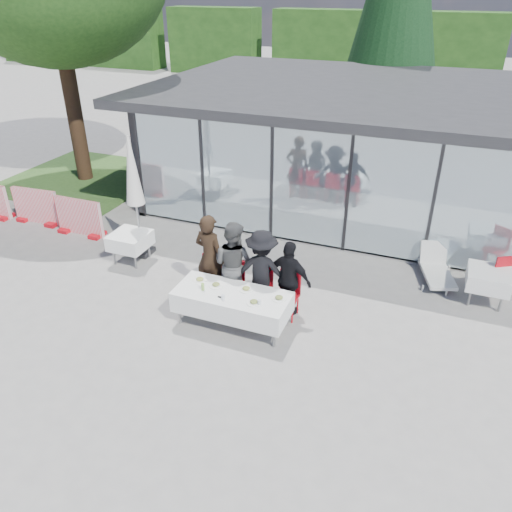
{
  "coord_description": "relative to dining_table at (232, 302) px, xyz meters",
  "views": [
    {
      "loc": [
        3.07,
        -7.17,
        6.05
      ],
      "look_at": [
        -0.23,
        1.2,
        1.06
      ],
      "focal_mm": 35.0,
      "sensor_mm": 36.0,
      "label": 1
    }
  ],
  "objects": [
    {
      "name": "ground",
      "position": [
        0.33,
        -0.18,
        -0.54
      ],
      "size": [
        90.0,
        90.0,
        0.0
      ],
      "primitive_type": "plane",
      "color": "gray",
      "rests_on": "ground"
    },
    {
      "name": "pavilion",
      "position": [
        2.33,
        7.99,
        1.61
      ],
      "size": [
        14.8,
        8.8,
        3.44
      ],
      "color": "gray",
      "rests_on": "ground"
    },
    {
      "name": "treeline",
      "position": [
        -1.67,
        27.82,
        1.66
      ],
      "size": [
        62.5,
        2.0,
        4.4
      ],
      "color": "#1A3D13",
      "rests_on": "ground"
    },
    {
      "name": "dining_table",
      "position": [
        0.0,
        0.0,
        0.0
      ],
      "size": [
        2.26,
        0.96,
        0.75
      ],
      "color": "white",
      "rests_on": "ground"
    },
    {
      "name": "diner_a",
      "position": [
        -0.84,
        0.77,
        0.43
      ],
      "size": [
        0.82,
        0.82,
        1.93
      ],
      "primitive_type": "imported",
      "rotation": [
        0.0,
        0.0,
        2.95
      ],
      "color": "black",
      "rests_on": "ground"
    },
    {
      "name": "diner_chair_a",
      "position": [
        -0.84,
        0.75,
        -0.0
      ],
      "size": [
        0.44,
        0.44,
        0.97
      ],
      "color": "red",
      "rests_on": "ground"
    },
    {
      "name": "diner_b",
      "position": [
        -0.31,
        0.77,
        0.39
      ],
      "size": [
        1.04,
        1.04,
        1.86
      ],
      "primitive_type": "imported",
      "rotation": [
        0.0,
        0.0,
        2.97
      ],
      "color": "#535353",
      "rests_on": "ground"
    },
    {
      "name": "diner_chair_b",
      "position": [
        -0.31,
        0.75,
        -0.0
      ],
      "size": [
        0.44,
        0.44,
        0.97
      ],
      "color": "red",
      "rests_on": "ground"
    },
    {
      "name": "diner_c",
      "position": [
        0.32,
        0.77,
        0.35
      ],
      "size": [
        1.33,
        1.33,
        1.78
      ],
      "primitive_type": "imported",
      "rotation": [
        0.0,
        0.0,
        3.32
      ],
      "color": "black",
      "rests_on": "ground"
    },
    {
      "name": "diner_chair_c",
      "position": [
        0.32,
        0.75,
        -0.0
      ],
      "size": [
        0.44,
        0.44,
        0.97
      ],
      "color": "red",
      "rests_on": "ground"
    },
    {
      "name": "diner_d",
      "position": [
        0.91,
        0.77,
        0.29
      ],
      "size": [
        1.14,
        1.14,
        1.65
      ],
      "primitive_type": "imported",
      "rotation": [
        0.0,
        0.0,
        2.93
      ],
      "color": "black",
      "rests_on": "ground"
    },
    {
      "name": "diner_chair_d",
      "position": [
        0.91,
        0.75,
        -0.0
      ],
      "size": [
        0.44,
        0.44,
        0.97
      ],
      "color": "red",
      "rests_on": "ground"
    },
    {
      "name": "plate_a",
      "position": [
        -0.78,
        0.17,
        0.24
      ],
      "size": [
        0.28,
        0.28,
        0.07
      ],
      "color": "white",
      "rests_on": "dining_table"
    },
    {
      "name": "plate_b",
      "position": [
        -0.39,
        0.11,
        0.24
      ],
      "size": [
        0.28,
        0.28,
        0.07
      ],
      "color": "white",
      "rests_on": "dining_table"
    },
    {
      "name": "plate_c",
      "position": [
        0.22,
        0.2,
        0.24
      ],
      "size": [
        0.28,
        0.28,
        0.07
      ],
      "color": "white",
      "rests_on": "dining_table"
    },
    {
      "name": "plate_d",
      "position": [
        0.92,
        0.13,
        0.24
      ],
      "size": [
        0.28,
        0.28,
        0.07
      ],
      "color": "white",
      "rests_on": "dining_table"
    },
    {
      "name": "plate_extra",
      "position": [
        0.53,
        -0.17,
        0.24
      ],
      "size": [
        0.28,
        0.28,
        0.07
      ],
      "color": "white",
      "rests_on": "dining_table"
    },
    {
      "name": "juice_bottle",
      "position": [
        -0.57,
        -0.11,
        0.28
      ],
      "size": [
        0.06,
        0.06,
        0.15
      ],
      "primitive_type": "cylinder",
      "color": "#81B34A",
      "rests_on": "dining_table"
    },
    {
      "name": "drinking_glasses",
      "position": [
        0.29,
        -0.22,
        0.26
      ],
      "size": [
        0.77,
        0.16,
        0.1
      ],
      "color": "silver",
      "rests_on": "dining_table"
    },
    {
      "name": "folded_eyeglasses",
      "position": [
        -0.12,
        -0.23,
        0.22
      ],
      "size": [
        0.14,
        0.03,
        0.01
      ],
      "primitive_type": "cube",
      "color": "black",
      "rests_on": "dining_table"
    },
    {
      "name": "spare_table_left",
      "position": [
        -3.34,
        1.47,
        0.02
      ],
      "size": [
        0.86,
        0.86,
        0.74
      ],
      "color": "white",
      "rests_on": "ground"
    },
    {
      "name": "spare_table_right",
      "position": [
        4.67,
        2.73,
        0.02
      ],
      "size": [
        0.86,
        0.86,
        0.74
      ],
      "color": "white",
      "rests_on": "ground"
    },
    {
      "name": "spare_chair_b",
      "position": [
        4.9,
        3.16,
        -0.0
      ],
      "size": [
        0.6,
        0.6,
        0.97
      ],
      "color": "red",
      "rests_on": "ground"
    },
    {
      "name": "market_umbrella",
      "position": [
        -3.32,
        1.87,
        1.44
      ],
      "size": [
        0.5,
        0.5,
        3.0
      ],
      "color": "black",
      "rests_on": "ground"
    },
    {
      "name": "lounger",
      "position": [
        3.62,
        3.38,
        -0.28
      ],
      "size": [
        0.97,
        1.45,
        0.72
      ],
      "color": "silver",
      "rests_on": "ground"
    },
    {
      "name": "grass_patch",
      "position": [
        -8.17,
        5.82,
        -0.53
      ],
      "size": [
        5.0,
        5.0,
        0.02
      ],
      "primitive_type": "cube",
      "color": "#385926",
      "rests_on": "ground"
    }
  ]
}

